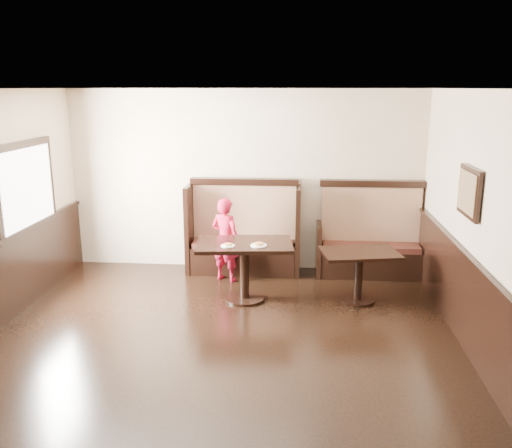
# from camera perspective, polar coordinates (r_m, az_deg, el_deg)

# --- Properties ---
(ground) EXTENTS (7.00, 7.00, 0.00)m
(ground) POSITION_cam_1_polar(r_m,az_deg,el_deg) (5.63, -4.93, -15.87)
(ground) COLOR black
(ground) RESTS_ON ground
(room_shell) EXTENTS (7.00, 7.00, 7.00)m
(room_shell) POSITION_cam_1_polar(r_m,az_deg,el_deg) (5.63, -7.62, -8.32)
(room_shell) COLOR #CCB593
(room_shell) RESTS_ON ground
(booth_main) EXTENTS (1.75, 0.72, 1.45)m
(booth_main) POSITION_cam_1_polar(r_m,az_deg,el_deg) (8.45, -1.29, -1.51)
(booth_main) COLOR black
(booth_main) RESTS_ON ground
(booth_neighbor) EXTENTS (1.65, 0.72, 1.45)m
(booth_neighbor) POSITION_cam_1_polar(r_m,az_deg,el_deg) (8.49, 11.92, -2.07)
(booth_neighbor) COLOR black
(booth_neighbor) RESTS_ON ground
(table_main) EXTENTS (1.33, 0.91, 0.81)m
(table_main) POSITION_cam_1_polar(r_m,az_deg,el_deg) (7.27, -1.22, -3.40)
(table_main) COLOR black
(table_main) RESTS_ON ground
(table_neighbor) EXTENTS (1.11, 0.83, 0.70)m
(table_neighbor) POSITION_cam_1_polar(r_m,az_deg,el_deg) (7.38, 10.79, -4.17)
(table_neighbor) COLOR black
(table_neighbor) RESTS_ON ground
(child) EXTENTS (0.54, 0.46, 1.26)m
(child) POSITION_cam_1_polar(r_m,az_deg,el_deg) (8.01, -3.22, -1.65)
(child) COLOR #A7112D
(child) RESTS_ON ground
(pizza_plate_left) EXTENTS (0.18, 0.18, 0.03)m
(pizza_plate_left) POSITION_cam_1_polar(r_m,az_deg,el_deg) (7.06, -2.97, -2.23)
(pizza_plate_left) COLOR white
(pizza_plate_left) RESTS_ON table_main
(pizza_plate_right) EXTENTS (0.22, 0.22, 0.04)m
(pizza_plate_right) POSITION_cam_1_polar(r_m,az_deg,el_deg) (7.07, 0.28, -2.19)
(pizza_plate_right) COLOR white
(pizza_plate_right) RESTS_ON table_main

